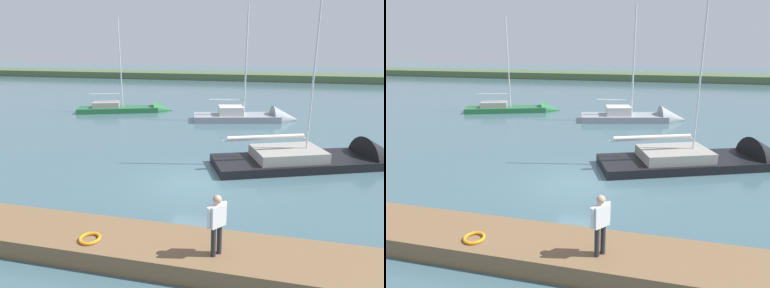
% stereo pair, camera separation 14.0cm
% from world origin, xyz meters
% --- Properties ---
extents(ground_plane, '(200.00, 200.00, 0.00)m').
position_xyz_m(ground_plane, '(0.00, 0.00, 0.00)').
color(ground_plane, '#42606B').
extents(far_shoreline, '(180.00, 8.00, 2.40)m').
position_xyz_m(far_shoreline, '(0.00, -50.70, 0.00)').
color(far_shoreline, '#4C603D').
rests_on(far_shoreline, ground_plane).
extents(dock_pier, '(25.55, 2.09, 0.60)m').
position_xyz_m(dock_pier, '(0.00, 5.79, 0.30)').
color(dock_pier, brown).
rests_on(dock_pier, ground_plane).
extents(life_ring_buoy, '(0.66, 0.66, 0.10)m').
position_xyz_m(life_ring_buoy, '(1.77, 6.21, 0.65)').
color(life_ring_buoy, orange).
rests_on(life_ring_buoy, dock_pier).
extents(sailboat_behind_pier, '(9.17, 4.37, 10.37)m').
position_xyz_m(sailboat_behind_pier, '(-2.27, -14.31, 0.18)').
color(sailboat_behind_pier, gray).
rests_on(sailboat_behind_pier, ground_plane).
extents(sailboat_inner_slip, '(9.15, 4.89, 9.70)m').
position_xyz_m(sailboat_inner_slip, '(9.58, -15.82, 0.12)').
color(sailboat_inner_slip, '#236638').
rests_on(sailboat_inner_slip, ground_plane).
extents(sailboat_near_dock, '(10.99, 6.43, 12.35)m').
position_xyz_m(sailboat_near_dock, '(-6.88, -4.21, 0.14)').
color(sailboat_near_dock, black).
rests_on(sailboat_near_dock, ground_plane).
extents(person_on_dock, '(0.48, 0.54, 1.79)m').
position_xyz_m(person_on_dock, '(-1.99, 6.09, 1.65)').
color(person_on_dock, '#28282D').
rests_on(person_on_dock, dock_pier).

